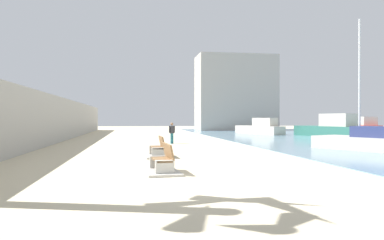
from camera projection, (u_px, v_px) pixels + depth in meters
ground_plane at (154, 142)px, 28.71m from camera, size 120.00×120.00×0.00m
seawall at (52, 120)px, 27.54m from camera, size 0.80×64.00×3.47m
bench_near at (162, 166)px, 12.59m from camera, size 1.26×2.18×0.98m
bench_far at (157, 152)px, 17.76m from camera, size 1.18×2.14×0.98m
person_walking at (172, 132)px, 27.14m from camera, size 0.47×0.32×1.52m
boat_outer at (331, 128)px, 36.76m from camera, size 4.06×8.25×2.25m
boat_far_right at (367, 141)px, 21.22m from camera, size 4.42×5.92×7.48m
boat_nearest at (260, 128)px, 42.91m from camera, size 3.70×7.65×1.85m
boat_mid_bay at (366, 127)px, 47.79m from camera, size 4.84×7.97×2.00m
harbor_building at (235, 93)px, 58.54m from camera, size 12.00×6.00×11.52m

